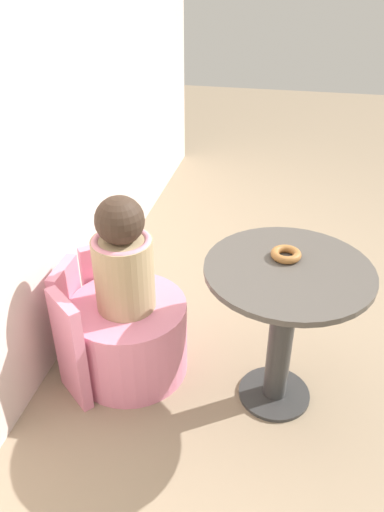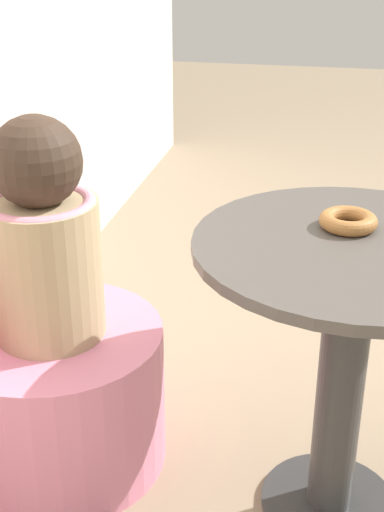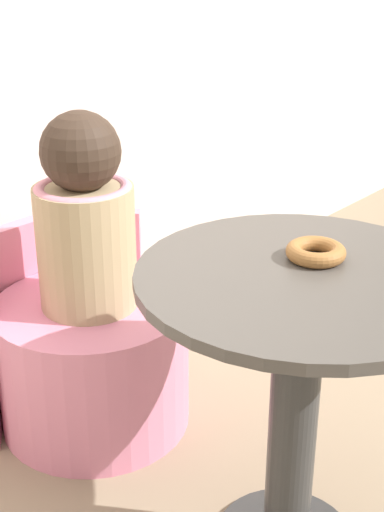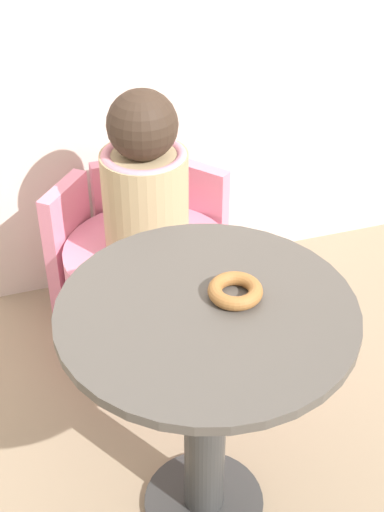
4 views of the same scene
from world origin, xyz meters
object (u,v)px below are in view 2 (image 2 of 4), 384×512
at_px(round_table, 347,327).
at_px(tub_chair, 58,395).
at_px(child_figure, 43,239).
at_px(donut, 348,221).

xyz_separation_m(round_table, tub_chair, (0.04, 0.71, -0.32)).
distance_m(child_figure, donut, 0.70).
distance_m(round_table, child_figure, 0.73).
bearing_deg(child_figure, tub_chair, 0.00).
bearing_deg(round_table, donut, 13.87).
bearing_deg(donut, child_figure, 92.69).
bearing_deg(round_table, child_figure, 86.73).
height_order(round_table, donut, donut).
relative_size(tub_chair, child_figure, 1.02).
bearing_deg(tub_chair, child_figure, 180.00).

